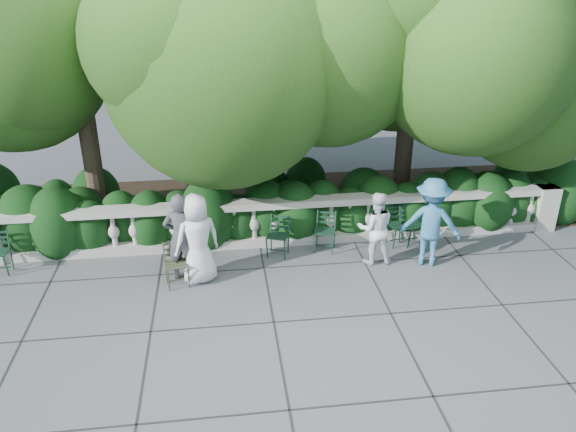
{
  "coord_description": "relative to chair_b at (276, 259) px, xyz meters",
  "views": [
    {
      "loc": [
        -1.24,
        -8.66,
        5.5
      ],
      "look_at": [
        0.0,
        1.0,
        1.0
      ],
      "focal_mm": 35.0,
      "sensor_mm": 36.0,
      "label": 1
    }
  ],
  "objects": [
    {
      "name": "ground",
      "position": [
        0.22,
        -1.14,
        0.0
      ],
      "size": [
        90.0,
        90.0,
        0.0
      ],
      "primitive_type": "plane",
      "color": "#494B50",
      "rests_on": "ground"
    },
    {
      "name": "chair_c",
      "position": [
        0.98,
        0.09,
        0.0
      ],
      "size": [
        0.57,
        0.59,
        0.84
      ],
      "primitive_type": null,
      "rotation": [
        0.0,
        0.0,
        -0.32
      ],
      "color": "black",
      "rests_on": "ground"
    },
    {
      "name": "balustrade",
      "position": [
        0.22,
        0.66,
        0.49
      ],
      "size": [
        12.0,
        0.44,
        1.0
      ],
      "color": "#9E998E",
      "rests_on": "ground"
    },
    {
      "name": "chair_d",
      "position": [
        2.93,
        0.15,
        0.0
      ],
      "size": [
        0.56,
        0.58,
        0.84
      ],
      "primitive_type": null,
      "rotation": [
        0.0,
        0.0,
        0.28
      ],
      "color": "black",
      "rests_on": "ground"
    },
    {
      "name": "person_businessman",
      "position": [
        -1.5,
        -0.62,
        0.86
      ],
      "size": [
        0.99,
        0.82,
        1.73
      ],
      "primitive_type": "imported",
      "rotation": [
        0.0,
        0.0,
        3.52
      ],
      "color": "silver",
      "rests_on": "ground"
    },
    {
      "name": "shrub_hedge",
      "position": [
        0.22,
        1.86,
        0.0
      ],
      "size": [
        15.0,
        2.6,
        1.7
      ],
      "primitive_type": null,
      "color": "black",
      "rests_on": "ground"
    },
    {
      "name": "chair_b",
      "position": [
        0.0,
        0.0,
        0.0
      ],
      "size": [
        0.58,
        0.6,
        0.84
      ],
      "primitive_type": null,
      "rotation": [
        0.0,
        0.0,
        -0.36
      ],
      "color": "black",
      "rests_on": "ground"
    },
    {
      "name": "person_casual_man",
      "position": [
        1.9,
        -0.35,
        0.74
      ],
      "size": [
        0.77,
        0.62,
        1.48
      ],
      "primitive_type": "imported",
      "rotation": [
        0.0,
        0.0,
        3.05
      ],
      "color": "white",
      "rests_on": "ground"
    },
    {
      "name": "chair_weathered",
      "position": [
        -1.87,
        -0.9,
        0.0
      ],
      "size": [
        0.53,
        0.56,
        0.84
      ],
      "primitive_type": null,
      "rotation": [
        0.0,
        0.0,
        0.2
      ],
      "color": "black",
      "rests_on": "ground"
    },
    {
      "name": "person_older_blue",
      "position": [
        2.94,
        -0.53,
        0.89
      ],
      "size": [
        1.31,
        1.04,
        1.78
      ],
      "primitive_type": "imported",
      "rotation": [
        0.0,
        0.0,
        2.76
      ],
      "color": "#2F678D",
      "rests_on": "ground"
    },
    {
      "name": "tree_canopy",
      "position": [
        0.91,
        2.05,
        3.96
      ],
      "size": [
        15.04,
        6.52,
        6.78
      ],
      "color": "#3F3023",
      "rests_on": "ground"
    },
    {
      "name": "person_woman_grey",
      "position": [
        -1.79,
        -0.54,
        0.87
      ],
      "size": [
        0.67,
        0.48,
        1.73
      ],
      "primitive_type": "imported",
      "rotation": [
        0.0,
        0.0,
        3.04
      ],
      "color": "#3B3B40",
      "rests_on": "ground"
    },
    {
      "name": "chair_f",
      "position": [
        2.63,
        0.16,
        0.0
      ],
      "size": [
        0.53,
        0.56,
        0.84
      ],
      "primitive_type": null,
      "rotation": [
        0.0,
        0.0,
        0.2
      ],
      "color": "black",
      "rests_on": "ground"
    }
  ]
}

